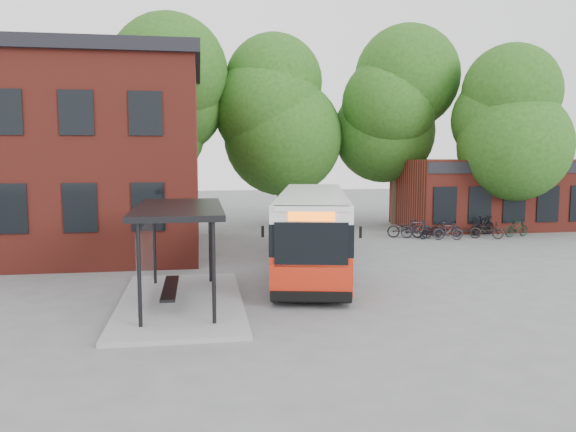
{
  "coord_description": "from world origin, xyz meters",
  "views": [
    {
      "loc": [
        -3.9,
        -17.14,
        4.34
      ],
      "look_at": [
        -0.62,
        3.69,
        2.0
      ],
      "focal_mm": 35.0,
      "sensor_mm": 36.0,
      "label": 1
    }
  ],
  "objects": [
    {
      "name": "shop_row",
      "position": [
        15.0,
        14.0,
        2.0
      ],
      "size": [
        14.0,
        6.2,
        4.0
      ],
      "primitive_type": null,
      "color": "maroon",
      "rests_on": "ground"
    },
    {
      "name": "bike_rail",
      "position": [
        9.28,
        10.0,
        0.19
      ],
      "size": [
        5.2,
        0.1,
        0.38
      ],
      "primitive_type": null,
      "color": "black",
      "rests_on": "ground"
    },
    {
      "name": "bicycle_2",
      "position": [
        7.82,
        9.95,
        0.43
      ],
      "size": [
        1.71,
        1.17,
        0.85
      ],
      "primitive_type": "imported",
      "rotation": [
        0.0,
        0.0,
        1.99
      ],
      "color": "black",
      "rests_on": "ground"
    },
    {
      "name": "bicycle_0",
      "position": [
        6.63,
        10.44,
        0.5
      ],
      "size": [
        1.99,
        1.07,
        0.99
      ],
      "primitive_type": "imported",
      "rotation": [
        0.0,
        0.0,
        1.34
      ],
      "color": "black",
      "rests_on": "ground"
    },
    {
      "name": "bicycle_1",
      "position": [
        7.14,
        10.17,
        0.51
      ],
      "size": [
        1.74,
        0.74,
        1.01
      ],
      "primitive_type": "imported",
      "rotation": [
        0.0,
        0.0,
        1.41
      ],
      "color": "black",
      "rests_on": "ground"
    },
    {
      "name": "tree_2",
      "position": [
        8.0,
        16.0,
        5.5
      ],
      "size": [
        7.92,
        7.92,
        11.0
      ],
      "primitive_type": null,
      "color": "#1F4B14",
      "rests_on": "ground"
    },
    {
      "name": "tree_0",
      "position": [
        -6.0,
        16.0,
        5.5
      ],
      "size": [
        7.92,
        7.92,
        11.0
      ],
      "primitive_type": null,
      "color": "#1F4B14",
      "rests_on": "ground"
    },
    {
      "name": "bicycle_7",
      "position": [
        11.11,
        10.67,
        0.52
      ],
      "size": [
        1.79,
        1.16,
        1.05
      ],
      "primitive_type": "imported",
      "rotation": [
        0.0,
        0.0,
        1.99
      ],
      "color": "black",
      "rests_on": "ground"
    },
    {
      "name": "bicycle_extra_0",
      "position": [
        12.5,
        9.81,
        0.48
      ],
      "size": [
        1.65,
        0.85,
        0.95
      ],
      "primitive_type": "imported",
      "rotation": [
        0.0,
        0.0,
        1.83
      ],
      "color": "black",
      "rests_on": "ground"
    },
    {
      "name": "tree_3",
      "position": [
        13.0,
        12.0,
        4.64
      ],
      "size": [
        7.04,
        7.04,
        9.28
      ],
      "primitive_type": null,
      "color": "#1F4B14",
      "rests_on": "ground"
    },
    {
      "name": "bicycle_4",
      "position": [
        8.86,
        10.44,
        0.43
      ],
      "size": [
        1.73,
        0.91,
        0.86
      ],
      "primitive_type": "imported",
      "rotation": [
        0.0,
        0.0,
        1.36
      ],
      "color": "black",
      "rests_on": "ground"
    },
    {
      "name": "bus_shelter",
      "position": [
        -4.5,
        -1.0,
        1.45
      ],
      "size": [
        3.6,
        7.0,
        2.9
      ],
      "primitive_type": null,
      "color": "black",
      "rests_on": "ground"
    },
    {
      "name": "tree_1",
      "position": [
        1.0,
        17.0,
        5.2
      ],
      "size": [
        7.92,
        7.92,
        10.4
      ],
      "primitive_type": null,
      "color": "#1F4B14",
      "rests_on": "ground"
    },
    {
      "name": "bicycle_5",
      "position": [
        10.94,
        10.76,
        0.46
      ],
      "size": [
        1.59,
        0.99,
        0.93
      ],
      "primitive_type": "imported",
      "rotation": [
        0.0,
        0.0,
        1.96
      ],
      "color": "black",
      "rests_on": "ground"
    },
    {
      "name": "ground",
      "position": [
        0.0,
        0.0,
        0.0
      ],
      "size": [
        100.0,
        100.0,
        0.0
      ],
      "primitive_type": "plane",
      "color": "slate"
    },
    {
      "name": "bicycle_6",
      "position": [
        10.6,
        9.41,
        0.44
      ],
      "size": [
        1.77,
        1.18,
        0.88
      ],
      "primitive_type": "imported",
      "rotation": [
        0.0,
        0.0,
        1.17
      ],
      "color": "black",
      "rests_on": "ground"
    },
    {
      "name": "bicycle_3",
      "position": [
        8.44,
        9.29,
        0.45
      ],
      "size": [
        1.56,
        0.65,
        0.91
      ],
      "primitive_type": "imported",
      "rotation": [
        0.0,
        0.0,
        1.42
      ],
      "color": "#222329",
      "rests_on": "ground"
    },
    {
      "name": "city_bus",
      "position": [
        0.29,
        3.47,
        1.45
      ],
      "size": [
        4.74,
        11.69,
        2.91
      ],
      "primitive_type": null,
      "rotation": [
        0.0,
        0.0,
        -0.21
      ],
      "color": "red",
      "rests_on": "ground"
    }
  ]
}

